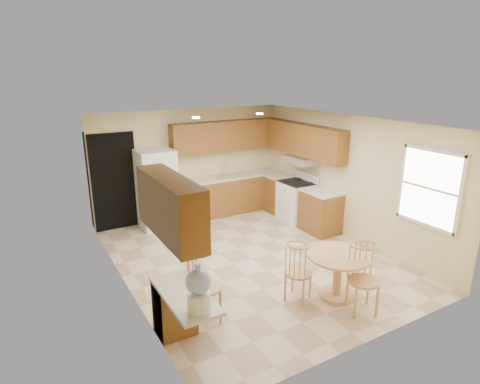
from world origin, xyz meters
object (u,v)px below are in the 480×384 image
chair_desk (207,281)px  water_crock (198,290)px  stove (297,201)px  dining_table (338,269)px  chair_table_b (369,275)px  refrigerator (157,189)px  chair_table_a (302,268)px

chair_desk → water_crock: water_crock is taller
stove → chair_desk: 4.32m
stove → dining_table: bearing=-116.9°
chair_desk → water_crock: bearing=-27.0°
chair_desk → stove: bearing=130.5°
stove → dining_table: (-1.49, -2.92, -0.00)m
chair_table_b → stove: bearing=-88.1°
dining_table → water_crock: bearing=-171.3°
chair_table_b → chair_desk: chair_desk is taller
stove → chair_desk: (-3.47, -2.55, 0.18)m
refrigerator → stove: refrigerator is taller
chair_table_b → refrigerator: bearing=-48.6°
stove → chair_desk: bearing=-143.7°
water_crock → stove: bearing=40.1°
chair_table_a → chair_table_b: chair_table_b is taller
chair_desk → dining_table: bearing=83.6°
chair_table_a → chair_desk: (-1.44, 0.21, 0.09)m
stove → chair_table_b: 3.76m
stove → chair_table_b: size_ratio=1.09×
dining_table → chair_desk: bearing=169.4°
chair_table_a → chair_table_b: 0.93m
dining_table → chair_table_a: 0.58m
chair_table_a → water_crock: size_ratio=1.55×
stove → water_crock: (-3.92, -3.30, 0.56)m
chair_desk → chair_table_a: bearing=86.0°
dining_table → chair_table_a: chair_table_a is taller
chair_table_b → water_crock: (-2.49, 0.18, 0.42)m
chair_table_b → dining_table: bearing=-60.5°
refrigerator → water_crock: size_ratio=2.95×
stove → chair_table_b: stove is taller
refrigerator → chair_table_b: refrigerator is taller
chair_table_b → water_crock: 2.53m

